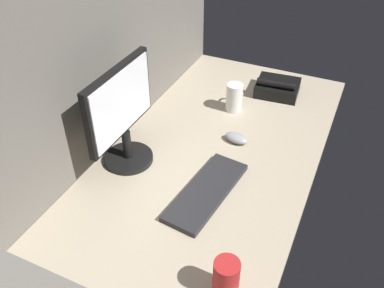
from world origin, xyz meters
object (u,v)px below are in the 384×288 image
object	(u,v)px
monitor	(122,114)
mouse	(236,138)
desk_phone	(277,88)
mug_ceramic_white	(234,97)
mug_red_plastic	(226,278)
keyboard	(207,191)

from	to	relation	value
monitor	mouse	size ratio (longest dim) A/B	3.90
mouse	desk_phone	bearing A→B (deg)	3.81
monitor	mug_ceramic_white	bearing A→B (deg)	-26.19
monitor	desk_phone	bearing A→B (deg)	-28.31
mug_red_plastic	mug_ceramic_white	distance (cm)	89.73
keyboard	desk_phone	distance (cm)	74.22
monitor	desk_phone	xyz separation A→B (cm)	(69.79, -37.60, -17.00)
keyboard	desk_phone	world-z (taller)	desk_phone
mug_red_plastic	monitor	bearing A→B (deg)	55.55
keyboard	mug_ceramic_white	bearing A→B (deg)	17.00
mouse	mug_ceramic_white	distance (cm)	23.80
mouse	mug_ceramic_white	size ratio (longest dim) A/B	0.78
keyboard	mug_red_plastic	bearing A→B (deg)	-142.66
mouse	mug_red_plastic	size ratio (longest dim) A/B	0.79
mug_ceramic_white	desk_phone	world-z (taller)	mug_ceramic_white
mouse	mug_red_plastic	xyz separation A→B (cm)	(-63.45, -19.69, 4.36)
desk_phone	mug_red_plastic	bearing A→B (deg)	-171.88
mouse	mug_red_plastic	bearing A→B (deg)	-152.81
monitor	mouse	distance (cm)	46.65
monitor	mouse	xyz separation A→B (cm)	(27.29, -33.02, -18.48)
keyboard	mouse	bearing A→B (deg)	7.98
mug_red_plastic	desk_phone	size ratio (longest dim) A/B	0.59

